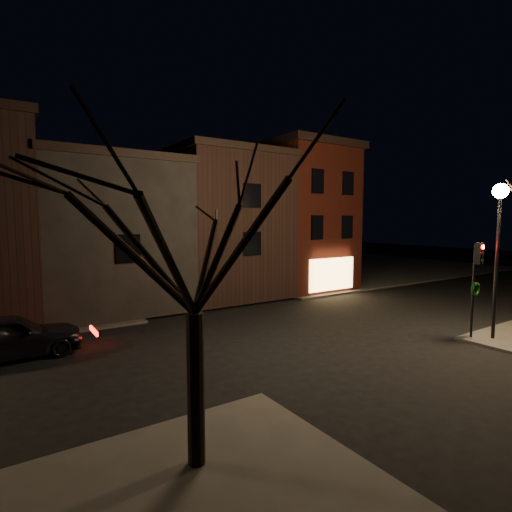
# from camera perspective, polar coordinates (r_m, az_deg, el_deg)

# --- Properties ---
(ground) EXTENTS (120.00, 120.00, 0.00)m
(ground) POSITION_cam_1_polar(r_m,az_deg,el_deg) (18.85, 4.80, -10.59)
(ground) COLOR black
(ground) RESTS_ON ground
(sidewalk_far_right) EXTENTS (30.00, 30.00, 0.12)m
(sidewalk_far_right) POSITION_cam_1_polar(r_m,az_deg,el_deg) (46.63, 8.77, -1.10)
(sidewalk_far_right) COLOR #2D2B28
(sidewalk_far_right) RESTS_ON ground
(corner_building) EXTENTS (6.50, 8.50, 10.50)m
(corner_building) POSITION_cam_1_polar(r_m,az_deg,el_deg) (30.54, 5.58, 5.69)
(corner_building) COLOR #43130C
(corner_building) RESTS_ON ground
(row_building_a) EXTENTS (7.30, 10.30, 9.40)m
(row_building_a) POSITION_cam_1_polar(r_m,az_deg,el_deg) (27.81, -6.26, 4.57)
(row_building_a) COLOR black
(row_building_a) RESTS_ON ground
(row_building_b) EXTENTS (7.80, 10.30, 8.40)m
(row_building_b) POSITION_cam_1_polar(r_m,az_deg,el_deg) (25.31, -21.00, 3.07)
(row_building_b) COLOR black
(row_building_b) RESTS_ON ground
(street_lamp_near) EXTENTS (0.60, 0.60, 6.48)m
(street_lamp_near) POSITION_cam_1_polar(r_m,az_deg,el_deg) (19.33, 31.41, 4.61)
(street_lamp_near) COLOR black
(street_lamp_near) RESTS_ON sidewalk_near_right
(traffic_signal) EXTENTS (0.58, 0.38, 4.05)m
(traffic_signal) POSITION_cam_1_polar(r_m,az_deg,el_deg) (19.14, 28.98, -2.40)
(traffic_signal) COLOR black
(traffic_signal) RESTS_ON sidewalk_near_right
(bare_tree_left) EXTENTS (5.60, 5.60, 7.50)m
(bare_tree_left) POSITION_cam_1_polar(r_m,az_deg,el_deg) (7.91, -8.98, 7.40)
(bare_tree_left) COLOR black
(bare_tree_left) RESTS_ON sidewalk_near_left
(parked_car_a) EXTENTS (5.02, 2.14, 1.69)m
(parked_car_a) POSITION_cam_1_polar(r_m,az_deg,el_deg) (17.47, -31.88, -9.76)
(parked_car_a) COLOR black
(parked_car_a) RESTS_ON ground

